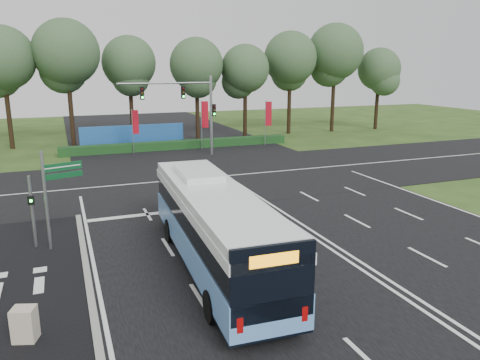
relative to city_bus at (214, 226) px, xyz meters
name	(u,v)px	position (x,y,z in m)	size (l,w,h in m)	color
ground	(300,230)	(5.31, 2.76, -1.75)	(120.00, 120.00, 0.00)	#274517
road_main	(300,229)	(5.31, 2.76, -1.73)	(20.00, 120.00, 0.04)	black
road_cross	(221,177)	(5.31, 14.76, -1.73)	(120.00, 14.00, 0.05)	black
bike_path	(16,302)	(-7.19, -0.24, -1.72)	(5.00, 18.00, 0.06)	black
kerb_strip	(90,289)	(-4.79, -0.24, -1.69)	(0.25, 18.00, 0.12)	gray
city_bus	(214,226)	(0.00, 0.00, 0.00)	(3.07, 12.22, 3.48)	#5D94D9
pedestrian_signal	(32,210)	(-6.71, 4.78, 0.04)	(0.27, 0.41, 3.29)	gray
street_sign	(53,188)	(-5.77, 4.45, 0.99)	(1.65, 0.59, 4.40)	gray
utility_cabinet	(25,325)	(-6.72, -2.87, -1.21)	(0.64, 0.54, 1.07)	beige
banner_flag_left	(135,124)	(1.04, 26.34, 0.91)	(0.59, 0.14, 4.05)	gray
banner_flag_mid	(204,118)	(7.54, 26.25, 1.29)	(0.69, 0.14, 4.67)	gray
banner_flag_right	(268,116)	(14.11, 26.11, 1.17)	(0.64, 0.25, 4.48)	gray
traffic_light_gantry	(191,103)	(5.52, 23.26, 2.91)	(8.41, 0.28, 7.00)	gray
hedge	(179,145)	(5.31, 27.26, -1.35)	(22.00, 1.20, 0.80)	#153A18
blue_hoarding	(133,136)	(1.31, 29.76, -0.65)	(10.00, 0.30, 2.20)	#1D55A1
eucalyptus_row	(185,60)	(7.69, 33.30, 6.69)	(53.70, 9.37, 12.71)	black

